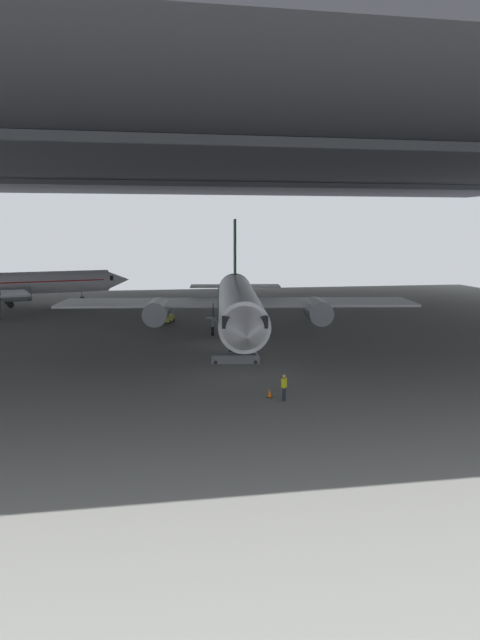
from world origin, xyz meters
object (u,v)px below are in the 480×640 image
airplane_main (238,303)px  crew_worker_by_stairs (231,344)px  boarding_stairs (235,353)px  airplane_distant (21,283)px  baggage_tug (167,318)px  crew_worker_near_nose (284,386)px  traffic_cone_orange (269,393)px

airplane_main → crew_worker_by_stairs: size_ratio=23.54×
boarding_stairs → airplane_distant: (-23.24, 42.51, 2.42)m
airplane_distant → baggage_tug: bearing=-46.2°
airplane_main → airplane_distant: (-25.45, 32.16, -0.37)m
crew_worker_near_nose → airplane_main: bearing=87.1°
boarding_stairs → airplane_distant: size_ratio=0.16×
boarding_stairs → traffic_cone_orange: 10.79m
crew_worker_by_stairs → airplane_distant: 46.04m
crew_worker_near_nose → airplane_distant: (-24.32, 54.24, 2.18)m
airplane_distant → traffic_cone_orange: 58.35m
crew_worker_by_stairs → baggage_tug: bearing=102.1°
crew_worker_by_stairs → crew_worker_near_nose: bearing=-86.5°
airplane_distant → airplane_main: bearing=-51.6°
crew_worker_by_stairs → airplane_main: bearing=74.7°
crew_worker_near_nose → boarding_stairs: bearing=95.2°
boarding_stairs → crew_worker_near_nose: boarding_stairs is taller
airplane_main → baggage_tug: (-6.21, 12.07, -3.00)m
traffic_cone_orange → crew_worker_by_stairs: bearing=90.8°
crew_worker_near_nose → baggage_tug: bearing=98.4°
crew_worker_by_stairs → airplane_distant: airplane_distant is taller
traffic_cone_orange → baggage_tug: bearing=97.5°
baggage_tug → traffic_cone_orange: bearing=-82.5°
crew_worker_near_nose → crew_worker_by_stairs: bearing=93.5°
boarding_stairs → crew_worker_by_stairs: bearing=86.4°
traffic_cone_orange → baggage_tug: 33.49m
baggage_tug → crew_worker_near_nose: bearing=-81.6°
airplane_distant → crew_worker_by_stairs: bearing=-59.4°
crew_worker_by_stairs → boarding_stairs: bearing=-93.6°
airplane_distant → traffic_cone_orange: (23.61, -53.29, -2.87)m
airplane_distant → traffic_cone_orange: airplane_distant is taller
airplane_main → baggage_tug: size_ratio=15.40×
airplane_main → traffic_cone_orange: 21.46m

